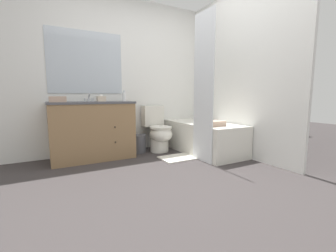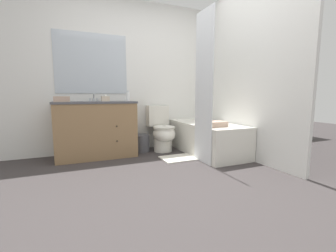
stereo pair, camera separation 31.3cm
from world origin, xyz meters
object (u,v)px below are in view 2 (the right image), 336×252
at_px(toilet, 162,131).
at_px(bath_towel_folded, 215,124).
at_px(tissue_box, 105,99).
at_px(vanity_cabinet, 96,129).
at_px(hand_towel_folded, 62,99).
at_px(sink_faucet, 94,99).
at_px(soap_dispenser, 128,96).
at_px(bathtub, 206,138).
at_px(bath_mat, 180,158).
at_px(wastebasket, 142,143).

relative_size(toilet, bath_towel_folded, 2.50).
xyz_separation_m(tissue_box, bath_towel_folded, (1.38, -0.94, -0.36)).
xyz_separation_m(vanity_cabinet, hand_towel_folded, (-0.44, -0.14, 0.45)).
distance_m(sink_faucet, soap_dispenser, 0.53).
xyz_separation_m(bathtub, tissue_box, (-1.51, 0.53, 0.64)).
bearing_deg(toilet, bathtub, -32.86).
bearing_deg(bathtub, toilet, 147.14).
bearing_deg(bath_mat, hand_towel_folded, 163.09).
bearing_deg(wastebasket, vanity_cabinet, -177.32).
distance_m(tissue_box, soap_dispenser, 0.35).
xyz_separation_m(wastebasket, bath_towel_folded, (0.82, -0.90, 0.38)).
relative_size(bathtub, hand_towel_folded, 7.31).
height_order(sink_faucet, tissue_box, sink_faucet).
xyz_separation_m(sink_faucet, bath_towel_folded, (1.54, -1.05, -0.35)).
bearing_deg(bath_towel_folded, bathtub, 72.41).
relative_size(sink_faucet, soap_dispenser, 0.86).
xyz_separation_m(toilet, wastebasket, (-0.33, 0.09, -0.20)).
height_order(hand_towel_folded, bath_towel_folded, hand_towel_folded).
distance_m(vanity_cabinet, bathtub, 1.74).
relative_size(vanity_cabinet, sink_faucet, 8.20).
height_order(vanity_cabinet, sink_faucet, sink_faucet).
xyz_separation_m(bathtub, soap_dispenser, (-1.16, 0.51, 0.67)).
bearing_deg(wastebasket, sink_faucet, 168.62).
bearing_deg(bathtub, hand_towel_folded, 171.32).
xyz_separation_m(vanity_cabinet, soap_dispenser, (0.51, 0.05, 0.49)).
bearing_deg(vanity_cabinet, bath_mat, -28.63).
relative_size(vanity_cabinet, hand_towel_folded, 5.80).
bearing_deg(soap_dispenser, vanity_cabinet, -174.62).
distance_m(toilet, hand_towel_folded, 1.59).
height_order(vanity_cabinet, tissue_box, tissue_box).
height_order(bathtub, bath_mat, bathtub).
distance_m(sink_faucet, bathtub, 1.90).
bearing_deg(vanity_cabinet, soap_dispenser, 5.38).
distance_m(wastebasket, soap_dispenser, 0.80).
distance_m(vanity_cabinet, bath_mat, 1.34).
distance_m(hand_towel_folded, bath_mat, 1.85).
distance_m(tissue_box, bath_towel_folded, 1.71).
bearing_deg(tissue_box, bath_mat, -35.41).
xyz_separation_m(vanity_cabinet, bath_towel_folded, (1.54, -0.87, 0.10)).
bearing_deg(wastebasket, hand_towel_folded, -171.71).
height_order(soap_dispenser, bath_towel_folded, soap_dispenser).
height_order(wastebasket, bath_mat, wastebasket).
distance_m(vanity_cabinet, toilet, 1.06).
height_order(toilet, bath_towel_folded, toilet).
height_order(hand_towel_folded, bath_mat, hand_towel_folded).
bearing_deg(soap_dispenser, toilet, -11.02).
distance_m(soap_dispenser, bath_towel_folded, 1.44).
distance_m(hand_towel_folded, bath_towel_folded, 2.15).
relative_size(vanity_cabinet, soap_dispenser, 7.06).
relative_size(vanity_cabinet, bathtub, 0.79).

